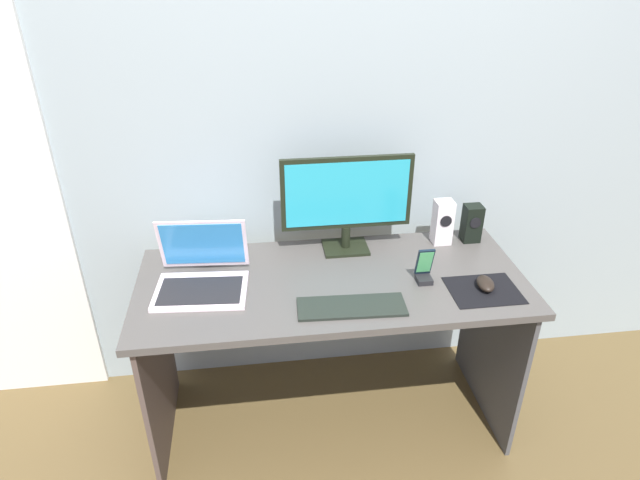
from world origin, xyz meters
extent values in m
plane|color=brown|center=(0.00, 0.00, 0.00)|extent=(8.00, 8.00, 0.00)
cube|color=#95A7AD|center=(0.00, 0.40, 1.25)|extent=(6.00, 0.04, 2.50)
cube|color=#494643|center=(0.00, 0.00, 0.70)|extent=(1.44, 0.62, 0.03)
cube|color=#4F413C|center=(-0.68, 0.00, 0.35)|extent=(0.02, 0.58, 0.69)
cube|color=#46474A|center=(0.68, 0.00, 0.35)|extent=(0.02, 0.58, 0.69)
cube|color=black|center=(0.09, 0.22, 0.72)|extent=(0.18, 0.14, 0.01)
cylinder|color=black|center=(0.09, 0.22, 0.78)|extent=(0.04, 0.04, 0.09)
cube|color=black|center=(0.09, 0.22, 0.97)|extent=(0.51, 0.02, 0.30)
cube|color=#26A5BF|center=(0.09, 0.21, 0.97)|extent=(0.48, 0.00, 0.26)
cube|color=black|center=(0.62, 0.22, 0.80)|extent=(0.07, 0.07, 0.16)
cylinder|color=black|center=(0.62, 0.19, 0.82)|extent=(0.05, 0.00, 0.05)
cube|color=white|center=(0.49, 0.22, 0.81)|extent=(0.07, 0.07, 0.19)
cylinder|color=black|center=(0.49, 0.18, 0.83)|extent=(0.05, 0.00, 0.05)
cube|color=white|center=(-0.48, -0.03, 0.73)|extent=(0.34, 0.25, 0.02)
cube|color=black|center=(-0.48, -0.04, 0.74)|extent=(0.30, 0.19, 0.00)
cube|color=white|center=(-0.47, 0.11, 0.84)|extent=(0.33, 0.08, 0.22)
cube|color=#338CD8|center=(-0.47, 0.11, 0.84)|extent=(0.30, 0.07, 0.19)
sphere|color=silver|center=(-0.45, 0.22, 0.79)|extent=(0.14, 0.14, 0.14)
cube|color=black|center=(0.04, -0.19, 0.72)|extent=(0.38, 0.15, 0.01)
cube|color=black|center=(0.53, -0.14, 0.72)|extent=(0.25, 0.20, 0.00)
ellipsoid|color=black|center=(0.54, -0.13, 0.74)|extent=(0.07, 0.11, 0.04)
cube|color=black|center=(0.33, -0.06, 0.73)|extent=(0.06, 0.05, 0.02)
cube|color=black|center=(0.33, -0.05, 0.80)|extent=(0.06, 0.04, 0.12)
cube|color=#4CB266|center=(0.33, -0.05, 0.80)|extent=(0.05, 0.03, 0.10)
camera|label=1|loc=(-0.26, -1.68, 1.84)|focal=30.74mm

